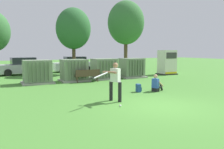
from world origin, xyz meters
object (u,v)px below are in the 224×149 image
at_px(transformer_west, 37,72).
at_px(backpack, 138,88).
at_px(transformer_mid_west, 74,71).
at_px(parked_car_left_of_center, 74,65).
at_px(park_bench, 88,75).
at_px(seated_spectator, 156,85).
at_px(batter, 115,80).
at_px(transformer_east, 132,68).
at_px(generator_enclosure, 167,62).
at_px(sports_ball, 120,106).
at_px(parked_car_leftmost, 22,67).
at_px(transformer_mid_east, 104,69).

relative_size(transformer_west, backpack, 4.77).
xyz_separation_m(transformer_mid_west, parked_car_left_of_center, (2.24, 7.26, -0.04)).
distance_m(park_bench, seated_spectator, 5.53).
relative_size(park_bench, seated_spectator, 1.88).
bearing_deg(batter, transformer_east, 53.24).
height_order(generator_enclosure, backpack, generator_enclosure).
relative_size(transformer_mid_west, sports_ball, 23.33).
relative_size(transformer_west, parked_car_left_of_center, 0.50).
height_order(park_bench, parked_car_leftmost, parked_car_leftmost).
bearing_deg(generator_enclosure, parked_car_left_of_center, 136.35).
bearing_deg(generator_enclosure, seated_spectator, -134.15).
bearing_deg(transformer_mid_west, transformer_mid_east, 3.25).
bearing_deg(sports_ball, transformer_east, 55.42).
distance_m(sports_ball, backpack, 3.45).
distance_m(transformer_mid_east, batter, 7.98).
xyz_separation_m(transformer_west, sports_ball, (1.99, -8.21, -0.74)).
relative_size(park_bench, parked_car_leftmost, 0.42).
height_order(transformer_mid_west, transformer_east, same).
height_order(park_bench, parked_car_left_of_center, parked_car_left_of_center).
relative_size(transformer_east, park_bench, 1.16).
xyz_separation_m(park_bench, parked_car_leftmost, (-3.68, 7.63, 0.22)).
bearing_deg(seated_spectator, parked_car_leftmost, 114.73).
bearing_deg(transformer_mid_east, transformer_west, -178.11).
bearing_deg(transformer_east, sports_ball, -124.58).
bearing_deg(generator_enclosure, transformer_mid_west, -176.71).
distance_m(transformer_mid_west, batter, 7.30).
relative_size(batter, parked_car_leftmost, 0.40).
bearing_deg(parked_car_leftmost, transformer_east, -39.33).
height_order(sports_ball, parked_car_left_of_center, parked_car_left_of_center).
bearing_deg(parked_car_leftmost, backpack, -68.67).
height_order(transformer_mid_west, backpack, transformer_mid_west).
distance_m(generator_enclosure, park_bench, 8.79).
distance_m(generator_enclosure, parked_car_left_of_center, 9.75).
xyz_separation_m(transformer_mid_east, batter, (-2.92, -7.42, 0.19)).
distance_m(transformer_mid_east, transformer_east, 2.52).
relative_size(seated_spectator, parked_car_leftmost, 0.22).
bearing_deg(sports_ball, generator_enclosure, 41.45).
bearing_deg(seated_spectator, transformer_mid_east, 92.89).
height_order(transformer_west, park_bench, transformer_west).
xyz_separation_m(generator_enclosure, parked_car_left_of_center, (-7.05, 6.72, -0.38)).
height_order(park_bench, batter, batter).
height_order(batter, backpack, batter).
bearing_deg(batter, sports_ball, -104.04).
distance_m(transformer_mid_east, seated_spectator, 6.28).
relative_size(transformer_mid_west, batter, 1.21).
height_order(transformer_mid_east, seated_spectator, transformer_mid_east).
distance_m(transformer_west, park_bench, 3.46).
height_order(transformer_west, batter, batter).
bearing_deg(transformer_mid_west, generator_enclosure, 3.29).
height_order(transformer_east, backpack, transformer_east).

